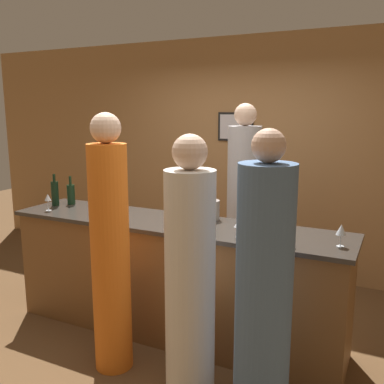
{
  "coord_description": "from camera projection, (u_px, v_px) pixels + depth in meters",
  "views": [
    {
      "loc": [
        1.7,
        -3.07,
        1.96
      ],
      "look_at": [
        0.14,
        0.1,
        1.27
      ],
      "focal_mm": 40.0,
      "sensor_mm": 36.0,
      "label": 1
    }
  ],
  "objects": [
    {
      "name": "ground_plane",
      "position": [
        173.0,
        332.0,
        3.82
      ],
      "size": [
        14.0,
        14.0,
        0.0
      ],
      "primitive_type": "plane",
      "color": "brown"
    },
    {
      "name": "back_wall",
      "position": [
        245.0,
        156.0,
        5.16
      ],
      "size": [
        8.0,
        0.08,
        2.8
      ],
      "color": "#A37547",
      "rests_on": "ground_plane"
    },
    {
      "name": "bar_counter",
      "position": [
        172.0,
        278.0,
        3.72
      ],
      "size": [
        3.0,
        0.66,
        1.02
      ],
      "color": "brown",
      "rests_on": "ground_plane"
    },
    {
      "name": "bartender",
      "position": [
        243.0,
        213.0,
        4.2
      ],
      "size": [
        0.32,
        0.32,
        2.01
      ],
      "rotation": [
        0.0,
        0.0,
        3.14
      ],
      "color": "#B2B2B7",
      "rests_on": "ground_plane"
    },
    {
      "name": "guest_0",
      "position": [
        110.0,
        251.0,
        3.15
      ],
      "size": [
        0.29,
        0.29,
        1.94
      ],
      "color": "orange",
      "rests_on": "ground_plane"
    },
    {
      "name": "guest_1",
      "position": [
        263.0,
        300.0,
        2.48
      ],
      "size": [
        0.33,
        0.33,
        1.86
      ],
      "color": "#4C6B93",
      "rests_on": "ground_plane"
    },
    {
      "name": "guest_2",
      "position": [
        190.0,
        281.0,
        2.82
      ],
      "size": [
        0.34,
        0.34,
        1.81
      ],
      "color": "silver",
      "rests_on": "ground_plane"
    },
    {
      "name": "wine_bottle_0",
      "position": [
        55.0,
        193.0,
        4.2
      ],
      "size": [
        0.07,
        0.07,
        0.31
      ],
      "color": "black",
      "rests_on": "bar_counter"
    },
    {
      "name": "wine_bottle_1",
      "position": [
        71.0,
        194.0,
        4.27
      ],
      "size": [
        0.08,
        0.08,
        0.28
      ],
      "color": "black",
      "rests_on": "bar_counter"
    },
    {
      "name": "ice_bucket",
      "position": [
        209.0,
        210.0,
        3.69
      ],
      "size": [
        0.18,
        0.18,
        0.17
      ],
      "color": "#9E9993",
      "rests_on": "bar_counter"
    },
    {
      "name": "wine_glass_0",
      "position": [
        269.0,
        219.0,
        3.21
      ],
      "size": [
        0.06,
        0.06,
        0.17
      ],
      "color": "silver",
      "rests_on": "bar_counter"
    },
    {
      "name": "wine_glass_1",
      "position": [
        289.0,
        228.0,
        2.95
      ],
      "size": [
        0.07,
        0.07,
        0.18
      ],
      "color": "silver",
      "rests_on": "bar_counter"
    },
    {
      "name": "wine_glass_2",
      "position": [
        111.0,
        208.0,
        3.53
      ],
      "size": [
        0.08,
        0.08,
        0.17
      ],
      "color": "silver",
      "rests_on": "bar_counter"
    },
    {
      "name": "wine_glass_3",
      "position": [
        341.0,
        230.0,
        2.94
      ],
      "size": [
        0.07,
        0.07,
        0.16
      ],
      "color": "silver",
      "rests_on": "bar_counter"
    },
    {
      "name": "wine_glass_4",
      "position": [
        242.0,
        218.0,
        3.31
      ],
      "size": [
        0.08,
        0.08,
        0.14
      ],
      "color": "silver",
      "rests_on": "bar_counter"
    },
    {
      "name": "wine_glass_5",
      "position": [
        239.0,
        224.0,
        3.15
      ],
      "size": [
        0.08,
        0.08,
        0.14
      ],
      "color": "silver",
      "rests_on": "bar_counter"
    },
    {
      "name": "wine_glass_6",
      "position": [
        182.0,
        214.0,
        3.41
      ],
      "size": [
        0.08,
        0.08,
        0.16
      ],
      "color": "silver",
      "rests_on": "bar_counter"
    },
    {
      "name": "wine_glass_7",
      "position": [
        48.0,
        198.0,
        3.98
      ],
      "size": [
        0.06,
        0.06,
        0.16
      ],
      "color": "silver",
      "rests_on": "bar_counter"
    }
  ]
}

